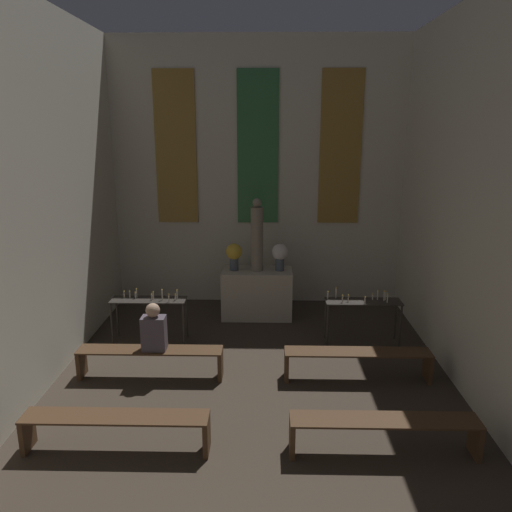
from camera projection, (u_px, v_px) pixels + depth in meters
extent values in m
cube|color=beige|center=(258.00, 175.00, 10.45)|extent=(6.29, 0.12, 5.53)
cube|color=olive|center=(176.00, 148.00, 10.27)|extent=(0.85, 0.03, 3.10)
cube|color=#33723F|center=(258.00, 148.00, 10.23)|extent=(0.85, 0.03, 3.10)
cube|color=olive|center=(341.00, 148.00, 10.20)|extent=(0.85, 0.03, 3.10)
cube|color=#BCB29E|center=(257.00, 293.00, 10.05)|extent=(1.40, 0.70, 0.98)
cylinder|color=gray|center=(257.00, 239.00, 9.77)|extent=(0.24, 0.24, 1.27)
sphere|color=gray|center=(257.00, 203.00, 9.59)|extent=(0.17, 0.17, 0.17)
cylinder|color=#4C5666|center=(234.00, 264.00, 9.91)|extent=(0.17, 0.17, 0.27)
sphere|color=gold|center=(234.00, 252.00, 9.84)|extent=(0.32, 0.32, 0.32)
cylinder|color=#4C5666|center=(280.00, 264.00, 9.89)|extent=(0.17, 0.17, 0.27)
sphere|color=silver|center=(280.00, 252.00, 9.82)|extent=(0.32, 0.32, 0.32)
cube|color=#332D28|center=(149.00, 300.00, 8.84)|extent=(1.33, 0.40, 0.02)
cylinder|color=#332D28|center=(112.00, 324.00, 8.79)|extent=(0.04, 0.04, 0.77)
cylinder|color=#332D28|center=(183.00, 324.00, 8.76)|extent=(0.04, 0.04, 0.77)
cylinder|color=#332D28|center=(117.00, 317.00, 9.12)|extent=(0.04, 0.04, 0.77)
cylinder|color=#332D28|center=(186.00, 317.00, 9.09)|extent=(0.04, 0.04, 0.77)
cylinder|color=silver|center=(124.00, 295.00, 8.90)|extent=(0.02, 0.02, 0.11)
sphere|color=#F9CC4C|center=(124.00, 291.00, 8.89)|extent=(0.02, 0.02, 0.02)
cylinder|color=silver|center=(152.00, 298.00, 8.78)|extent=(0.02, 0.02, 0.10)
sphere|color=#F9CC4C|center=(152.00, 294.00, 8.76)|extent=(0.02, 0.02, 0.02)
cylinder|color=silver|center=(177.00, 295.00, 8.84)|extent=(0.02, 0.02, 0.15)
sphere|color=#F9CC4C|center=(177.00, 290.00, 8.82)|extent=(0.02, 0.02, 0.02)
cylinder|color=silver|center=(162.00, 295.00, 8.77)|extent=(0.02, 0.02, 0.18)
sphere|color=#F9CC4C|center=(162.00, 290.00, 8.75)|extent=(0.02, 0.02, 0.02)
cylinder|color=silver|center=(130.00, 295.00, 8.91)|extent=(0.02, 0.02, 0.10)
sphere|color=#F9CC4C|center=(130.00, 291.00, 8.90)|extent=(0.02, 0.02, 0.02)
cylinder|color=silver|center=(175.00, 298.00, 8.76)|extent=(0.02, 0.02, 0.10)
sphere|color=#F9CC4C|center=(175.00, 294.00, 8.75)|extent=(0.02, 0.02, 0.02)
cylinder|color=silver|center=(135.00, 296.00, 8.87)|extent=(0.02, 0.02, 0.10)
sphere|color=#F9CC4C|center=(135.00, 292.00, 8.85)|extent=(0.02, 0.02, 0.02)
cylinder|color=silver|center=(169.00, 298.00, 8.69)|extent=(0.02, 0.02, 0.13)
sphere|color=#F9CC4C|center=(169.00, 294.00, 8.67)|extent=(0.02, 0.02, 0.02)
cylinder|color=silver|center=(153.00, 296.00, 8.83)|extent=(0.02, 0.02, 0.12)
sphere|color=#F9CC4C|center=(153.00, 292.00, 8.82)|extent=(0.02, 0.02, 0.02)
cylinder|color=silver|center=(137.00, 294.00, 8.90)|extent=(0.02, 0.02, 0.16)
sphere|color=#F9CC4C|center=(136.00, 289.00, 8.88)|extent=(0.02, 0.02, 0.02)
cube|color=#332D28|center=(363.00, 301.00, 8.76)|extent=(1.33, 0.40, 0.02)
cylinder|color=#332D28|center=(328.00, 326.00, 8.71)|extent=(0.04, 0.04, 0.77)
cylinder|color=#332D28|center=(401.00, 326.00, 8.68)|extent=(0.04, 0.04, 0.77)
cylinder|color=#332D28|center=(325.00, 318.00, 9.04)|extent=(0.04, 0.04, 0.77)
cylinder|color=#332D28|center=(396.00, 319.00, 9.01)|extent=(0.04, 0.04, 0.77)
cylinder|color=silver|center=(342.00, 299.00, 8.66)|extent=(0.02, 0.02, 0.12)
sphere|color=#F9CC4C|center=(343.00, 295.00, 8.64)|extent=(0.02, 0.02, 0.02)
cylinder|color=silver|center=(387.00, 298.00, 8.66)|extent=(0.02, 0.02, 0.15)
sphere|color=#F9CC4C|center=(388.00, 294.00, 8.64)|extent=(0.02, 0.02, 0.02)
cylinder|color=silver|center=(328.00, 296.00, 8.82)|extent=(0.02, 0.02, 0.13)
sphere|color=#F9CC4C|center=(328.00, 292.00, 8.80)|extent=(0.02, 0.02, 0.02)
cylinder|color=silver|center=(384.00, 296.00, 8.75)|extent=(0.02, 0.02, 0.16)
sphere|color=#F9CC4C|center=(384.00, 291.00, 8.72)|extent=(0.02, 0.02, 0.02)
cylinder|color=silver|center=(336.00, 293.00, 8.89)|extent=(0.02, 0.02, 0.18)
sphere|color=#F9CC4C|center=(336.00, 288.00, 8.87)|extent=(0.02, 0.02, 0.02)
cylinder|color=silver|center=(385.00, 296.00, 8.78)|extent=(0.02, 0.02, 0.15)
sphere|color=#F9CC4C|center=(386.00, 292.00, 8.76)|extent=(0.02, 0.02, 0.02)
cylinder|color=silver|center=(348.00, 299.00, 8.70)|extent=(0.02, 0.02, 0.11)
sphere|color=#F9CC4C|center=(348.00, 295.00, 8.69)|extent=(0.02, 0.02, 0.02)
cylinder|color=silver|center=(378.00, 296.00, 8.79)|extent=(0.02, 0.02, 0.15)
sphere|color=#F9CC4C|center=(378.00, 291.00, 8.77)|extent=(0.02, 0.02, 0.02)
cylinder|color=silver|center=(365.00, 301.00, 8.60)|extent=(0.02, 0.02, 0.12)
sphere|color=#F9CC4C|center=(365.00, 297.00, 8.58)|extent=(0.02, 0.02, 0.02)
cylinder|color=silver|center=(373.00, 297.00, 8.81)|extent=(0.02, 0.02, 0.09)
sphere|color=#F9CC4C|center=(373.00, 294.00, 8.79)|extent=(0.02, 0.02, 0.02)
cube|color=#4C331E|center=(115.00, 417.00, 5.87)|extent=(2.21, 0.36, 0.03)
cube|color=#4C331E|center=(27.00, 433.00, 5.95)|extent=(0.06, 0.32, 0.44)
cube|color=#4C331E|center=(207.00, 435.00, 5.91)|extent=(0.06, 0.32, 0.44)
cube|color=#4C331E|center=(385.00, 420.00, 5.80)|extent=(2.21, 0.36, 0.03)
cube|color=#4C331E|center=(292.00, 436.00, 5.89)|extent=(0.06, 0.32, 0.44)
cube|color=#4C331E|center=(476.00, 439.00, 5.84)|extent=(0.06, 0.32, 0.44)
cube|color=#4C331E|center=(150.00, 350.00, 7.61)|extent=(2.21, 0.36, 0.03)
cube|color=#4C331E|center=(82.00, 363.00, 7.69)|extent=(0.06, 0.32, 0.44)
cube|color=#4C331E|center=(220.00, 365.00, 7.65)|extent=(0.06, 0.32, 0.44)
cube|color=#4C331E|center=(358.00, 352.00, 7.54)|extent=(2.21, 0.36, 0.03)
cube|color=#4C331E|center=(286.00, 365.00, 7.63)|extent=(0.06, 0.32, 0.44)
cube|color=#4C331E|center=(428.00, 367.00, 7.58)|extent=(0.06, 0.32, 0.44)
cube|color=#564C56|center=(154.00, 333.00, 7.54)|extent=(0.36, 0.24, 0.53)
sphere|color=tan|center=(153.00, 310.00, 7.44)|extent=(0.21, 0.21, 0.21)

